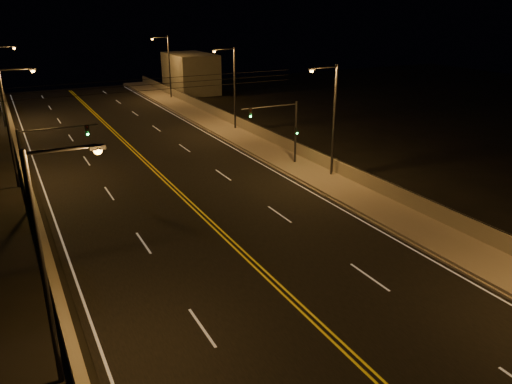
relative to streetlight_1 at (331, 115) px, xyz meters
name	(u,v)px	position (x,y,z in m)	size (l,w,h in m)	color
road	(213,225)	(-11.51, -3.98, -5.05)	(18.00, 120.00, 0.02)	black
sidewalk	(352,194)	(-0.71, -3.98, -4.91)	(3.60, 120.00, 0.30)	gray
curb	(331,199)	(-2.58, -3.98, -4.98)	(0.14, 120.00, 0.15)	gray
parapet_wall	(371,182)	(0.94, -3.98, -4.26)	(0.30, 120.00, 1.00)	gray
jersey_barrier	(46,251)	(-21.14, -3.98, -4.58)	(0.45, 120.00, 0.95)	gray
distant_building_right	(190,73)	(4.99, 43.55, -2.15)	(6.00, 10.00, 5.82)	gray
parapet_rail	(372,175)	(0.94, -3.98, -3.73)	(0.06, 0.06, 120.00)	black
lane_markings	(213,225)	(-11.51, -4.05, -5.04)	(17.32, 116.00, 0.00)	silver
streetlight_1	(331,115)	(0.00, 0.00, 0.00)	(2.55, 0.28, 8.71)	#2D2D33
streetlight_2	(232,84)	(0.00, 17.63, 0.00)	(2.55, 0.28, 8.71)	#2D2D33
streetlight_3	(167,63)	(0.00, 39.18, 0.00)	(2.55, 0.28, 8.71)	#2D2D33
streetlight_4	(50,255)	(-21.42, -14.06, 0.00)	(2.55, 0.28, 8.71)	#2D2D33
streetlight_5	(11,120)	(-21.42, 9.18, 0.00)	(2.55, 0.28, 8.71)	#2D2D33
streetlight_6	(0,81)	(-21.42, 31.31, 0.00)	(2.55, 0.28, 8.71)	#2D2D33
traffic_signal_right	(285,126)	(-1.59, 4.13, -1.57)	(5.11, 0.31, 5.42)	#2D2D33
traffic_signal_left	(40,156)	(-20.23, 4.13, -1.57)	(5.11, 0.31, 5.42)	#2D2D33
overhead_wires	(158,84)	(-11.51, 5.52, 2.34)	(22.00, 0.03, 0.83)	black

